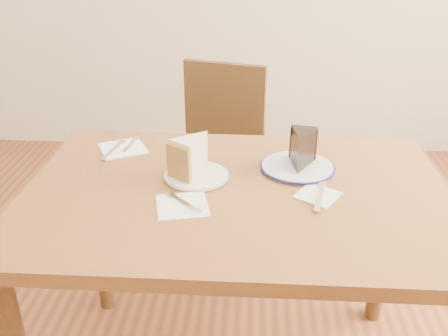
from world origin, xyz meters
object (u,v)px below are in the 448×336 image
at_px(chair_far, 215,159).
at_px(plate_navy, 297,167).
at_px(chocolate_cake, 301,151).
at_px(table, 236,219).
at_px(carrot_cake, 194,156).
at_px(plate_cream, 197,176).

xyz_separation_m(chair_far, plate_navy, (0.30, -0.60, 0.26)).
relative_size(plate_navy, chocolate_cake, 1.91).
bearing_deg(table, chocolate_cake, 36.52).
bearing_deg(carrot_cake, plate_cream, -27.41).
distance_m(chair_far, plate_navy, 0.72).
relative_size(chair_far, carrot_cake, 7.48).
bearing_deg(plate_cream, carrot_cake, 116.49).
relative_size(table, chocolate_cake, 10.62).
xyz_separation_m(chair_far, carrot_cake, (-0.00, -0.66, 0.32)).
xyz_separation_m(plate_cream, plate_navy, (0.30, 0.08, 0.00)).
relative_size(table, plate_navy, 5.57).
bearing_deg(plate_cream, table, -28.40).
height_order(table, chair_far, chair_far).
relative_size(chair_far, plate_navy, 4.10).
relative_size(plate_cream, chocolate_cake, 1.61).
bearing_deg(plate_navy, chocolate_cake, -33.41).
distance_m(plate_navy, chocolate_cake, 0.06).
bearing_deg(chair_far, carrot_cake, 104.89).
bearing_deg(chocolate_cake, chair_far, -51.33).
xyz_separation_m(table, chair_far, (-0.12, 0.74, -0.16)).
bearing_deg(carrot_cake, plate_navy, 47.48).
height_order(chair_far, chocolate_cake, chair_far).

